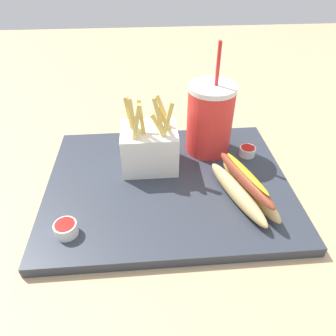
{
  "coord_description": "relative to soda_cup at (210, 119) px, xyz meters",
  "views": [
    {
      "loc": [
        -0.04,
        -0.45,
        0.41
      ],
      "look_at": [
        0.0,
        0.0,
        0.05
      ],
      "focal_mm": 32.92,
      "sensor_mm": 36.0,
      "label": 1
    }
  ],
  "objects": [
    {
      "name": "ground_plane",
      "position": [
        -0.09,
        -0.1,
        -0.1
      ],
      "size": [
        2.4,
        2.4,
        0.02
      ],
      "primitive_type": "cube",
      "color": "tan"
    },
    {
      "name": "food_tray",
      "position": [
        -0.09,
        -0.1,
        -0.08
      ],
      "size": [
        0.46,
        0.36,
        0.02
      ],
      "primitive_type": "cube",
      "color": "#2D333D",
      "rests_on": "ground_plane"
    },
    {
      "name": "soda_cup",
      "position": [
        0.0,
        0.0,
        0.0
      ],
      "size": [
        0.09,
        0.09,
        0.23
      ],
      "color": "red",
      "rests_on": "food_tray"
    },
    {
      "name": "fries_basket",
      "position": [
        -0.13,
        -0.05,
        -0.03
      ],
      "size": [
        0.11,
        0.09,
        0.16
      ],
      "color": "white",
      "rests_on": "food_tray"
    },
    {
      "name": "hot_dog_1",
      "position": [
        0.04,
        -0.16,
        -0.05
      ],
      "size": [
        0.1,
        0.18,
        0.06
      ],
      "color": "#DBB775",
      "rests_on": "food_tray"
    },
    {
      "name": "ketchup_cup_1",
      "position": [
        -0.26,
        -0.22,
        -0.06
      ],
      "size": [
        0.04,
        0.04,
        0.02
      ],
      "color": "white",
      "rests_on": "food_tray"
    },
    {
      "name": "ketchup_cup_2",
      "position": [
        0.08,
        -0.03,
        -0.06
      ],
      "size": [
        0.03,
        0.03,
        0.02
      ],
      "color": "white",
      "rests_on": "food_tray"
    }
  ]
}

